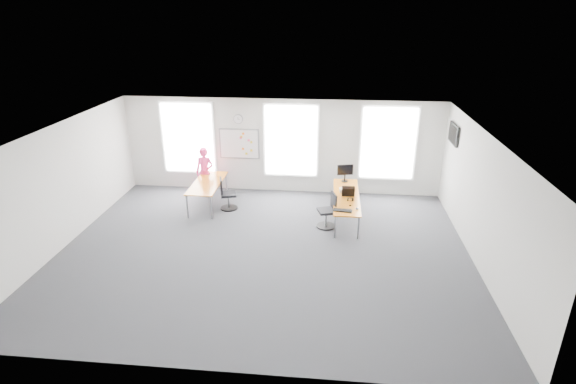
# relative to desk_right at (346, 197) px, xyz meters

# --- Properties ---
(floor) EXTENTS (10.00, 10.00, 0.00)m
(floor) POSITION_rel_desk_right_xyz_m (-2.04, -2.15, -0.61)
(floor) COLOR #242529
(floor) RESTS_ON ground
(ceiling) EXTENTS (10.00, 10.00, 0.00)m
(ceiling) POSITION_rel_desk_right_xyz_m (-2.04, -2.15, 2.39)
(ceiling) COLOR silver
(ceiling) RESTS_ON ground
(wall_back) EXTENTS (10.00, 0.00, 10.00)m
(wall_back) POSITION_rel_desk_right_xyz_m (-2.04, 1.85, 0.89)
(wall_back) COLOR silver
(wall_back) RESTS_ON ground
(wall_front) EXTENTS (10.00, 0.00, 10.00)m
(wall_front) POSITION_rel_desk_right_xyz_m (-2.04, -6.15, 0.89)
(wall_front) COLOR silver
(wall_front) RESTS_ON ground
(wall_left) EXTENTS (0.00, 10.00, 10.00)m
(wall_left) POSITION_rel_desk_right_xyz_m (-7.04, -2.15, 0.89)
(wall_left) COLOR silver
(wall_left) RESTS_ON ground
(wall_right) EXTENTS (0.00, 10.00, 10.00)m
(wall_right) POSITION_rel_desk_right_xyz_m (2.96, -2.15, 0.89)
(wall_right) COLOR silver
(wall_right) RESTS_ON ground
(window_left) EXTENTS (1.60, 0.06, 2.20)m
(window_left) POSITION_rel_desk_right_xyz_m (-5.04, 1.82, 1.09)
(window_left) COLOR white
(window_left) RESTS_ON wall_back
(window_mid) EXTENTS (1.60, 0.06, 2.20)m
(window_mid) POSITION_rel_desk_right_xyz_m (-1.74, 1.82, 1.09)
(window_mid) COLOR white
(window_mid) RESTS_ON wall_back
(window_right) EXTENTS (1.60, 0.06, 2.20)m
(window_right) POSITION_rel_desk_right_xyz_m (1.26, 1.82, 1.09)
(window_right) COLOR white
(window_right) RESTS_ON wall_back
(desk_right) EXTENTS (0.72, 2.70, 0.66)m
(desk_right) POSITION_rel_desk_right_xyz_m (0.00, 0.00, 0.00)
(desk_right) COLOR orange
(desk_right) RESTS_ON ground
(desk_left) EXTENTS (0.81, 2.02, 0.74)m
(desk_left) POSITION_rel_desk_right_xyz_m (-4.11, 0.44, 0.06)
(desk_left) COLOR orange
(desk_left) RESTS_ON ground
(chair_right) EXTENTS (0.55, 0.55, 0.97)m
(chair_right) POSITION_rel_desk_right_xyz_m (-0.49, -0.64, -0.19)
(chair_right) COLOR black
(chair_right) RESTS_ON ground
(chair_left) EXTENTS (0.54, 0.54, 0.96)m
(chair_left) POSITION_rel_desk_right_xyz_m (-3.50, 0.24, -0.19)
(chair_left) COLOR black
(chair_left) RESTS_ON ground
(person) EXTENTS (0.60, 0.41, 1.57)m
(person) POSITION_rel_desk_right_xyz_m (-4.39, 1.19, 0.17)
(person) COLOR #F2327B
(person) RESTS_ON ground
(whiteboard) EXTENTS (1.20, 0.03, 0.90)m
(whiteboard) POSITION_rel_desk_right_xyz_m (-3.39, 1.82, 0.94)
(whiteboard) COLOR white
(whiteboard) RESTS_ON wall_back
(wall_clock) EXTENTS (0.30, 0.04, 0.30)m
(wall_clock) POSITION_rel_desk_right_xyz_m (-3.39, 1.82, 1.74)
(wall_clock) COLOR gray
(wall_clock) RESTS_ON wall_back
(tv) EXTENTS (0.06, 0.90, 0.55)m
(tv) POSITION_rel_desk_right_xyz_m (2.91, 0.85, 1.69)
(tv) COLOR black
(tv) RESTS_ON wall_right
(keyboard) EXTENTS (0.51, 0.26, 0.02)m
(keyboard) POSITION_rel_desk_right_xyz_m (-0.12, -1.03, 0.05)
(keyboard) COLOR black
(keyboard) RESTS_ON desk_right
(mouse) EXTENTS (0.10, 0.13, 0.04)m
(mouse) POSITION_rel_desk_right_xyz_m (0.26, -0.89, 0.06)
(mouse) COLOR black
(mouse) RESTS_ON desk_right
(lens_cap) EXTENTS (0.07, 0.07, 0.01)m
(lens_cap) POSITION_rel_desk_right_xyz_m (0.09, -0.67, 0.05)
(lens_cap) COLOR black
(lens_cap) RESTS_ON desk_right
(headphones) EXTENTS (0.17, 0.09, 0.10)m
(headphones) POSITION_rel_desk_right_xyz_m (0.09, -0.35, 0.09)
(headphones) COLOR black
(headphones) RESTS_ON desk_right
(laptop_sleeve) EXTENTS (0.36, 0.19, 0.29)m
(laptop_sleeve) POSITION_rel_desk_right_xyz_m (0.05, -0.05, 0.19)
(laptop_sleeve) COLOR black
(laptop_sleeve) RESTS_ON desk_right
(paper_stack) EXTENTS (0.30, 0.24, 0.10)m
(paper_stack) POSITION_rel_desk_right_xyz_m (-0.05, 0.31, 0.09)
(paper_stack) COLOR beige
(paper_stack) RESTS_ON desk_right
(monitor) EXTENTS (0.48, 0.20, 0.54)m
(monitor) POSITION_rel_desk_right_xyz_m (-0.03, 1.14, 0.37)
(monitor) COLOR black
(monitor) RESTS_ON desk_right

